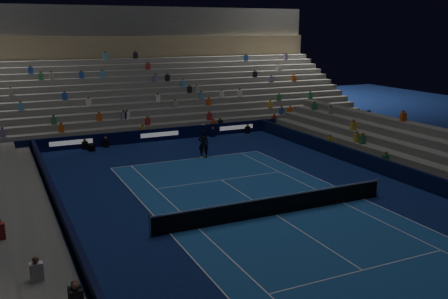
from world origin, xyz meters
name	(u,v)px	position (x,y,z in m)	size (l,w,h in m)	color
ground	(276,215)	(0.00, 0.00, 0.00)	(90.00, 90.00, 0.00)	#0D1C50
court_surface	(276,215)	(0.00, 0.00, 0.01)	(10.97, 23.77, 0.01)	#1A4E93
sponsor_barrier_far	(159,135)	(0.00, 18.50, 0.50)	(44.00, 0.25, 1.00)	black
sponsor_barrier_east	(422,180)	(9.70, 0.00, 0.50)	(0.25, 37.00, 1.00)	black
sponsor_barrier_west	(72,240)	(-9.70, 0.00, 0.50)	(0.25, 37.00, 1.00)	black
grandstand_main	(128,88)	(0.00, 27.90, 3.38)	(44.00, 15.20, 11.20)	slate
tennis_net	(276,205)	(0.00, 0.00, 0.50)	(12.90, 0.10, 1.10)	#B2B2B7
tennis_player	(204,144)	(1.14, 11.84, 1.01)	(0.73, 0.48, 2.01)	black
broadcast_camera	(92,147)	(-5.71, 17.27, 0.29)	(0.49, 0.89, 0.55)	black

